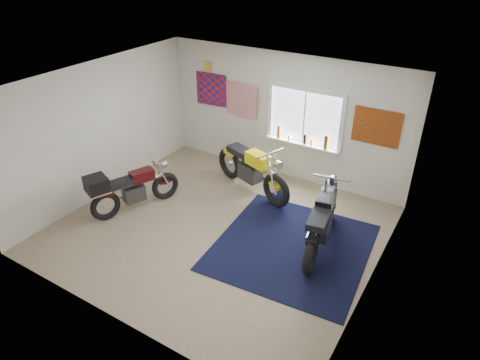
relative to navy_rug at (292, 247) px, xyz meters
The scene contains 10 objects.
ground 1.39m from the navy_rug, behind, with size 5.50×5.50×0.00m, color #9E896B.
room_shell 2.15m from the navy_rug, behind, with size 5.50×5.50×5.50m.
navy_rug is the anchor object (origin of this frame).
window_assembly 2.77m from the navy_rug, 111.24° to the left, with size 1.66×0.17×1.26m.
oil_bottles 2.52m from the navy_rug, 109.57° to the left, with size 1.15×0.09×0.30m.
flag_display 4.52m from the navy_rug, 145.43° to the left, with size 1.60×0.10×1.17m.
triumph_poster 2.79m from the navy_rug, 75.62° to the left, with size 0.90×0.03×0.70m, color #A54C14.
yellow_triumph 2.07m from the navy_rug, 140.53° to the left, with size 2.11×0.93×1.10m.
black_chrome_bike 0.67m from the navy_rug, 37.71° to the left, with size 0.66×2.09×1.08m.
maroon_tourer 3.27m from the navy_rug, 169.15° to the right, with size 0.96×1.78×0.93m.
Camera 1 is at (3.64, -5.22, 4.67)m, focal length 32.00 mm.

